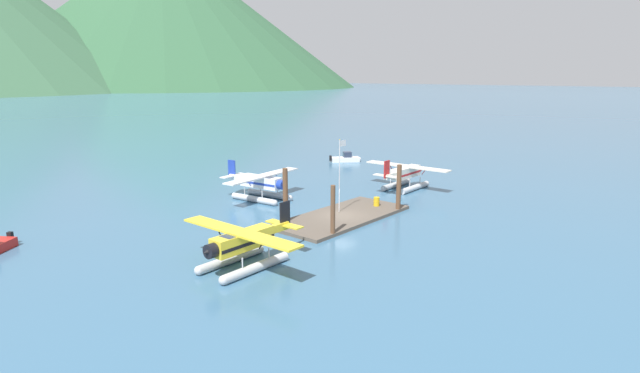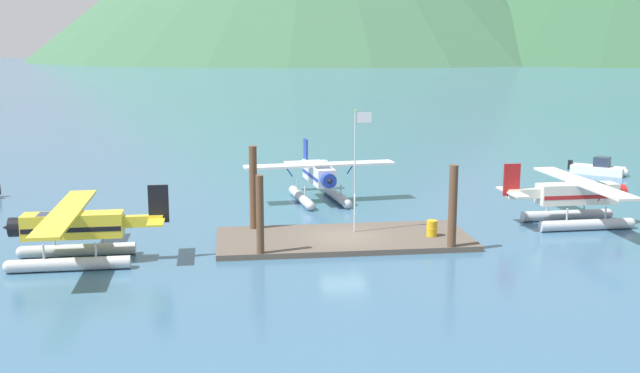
{
  "view_description": "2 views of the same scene",
  "coord_description": "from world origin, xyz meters",
  "px_view_note": "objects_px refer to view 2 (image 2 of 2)",
  "views": [
    {
      "loc": [
        -34.96,
        -27.39,
        12.92
      ],
      "look_at": [
        0.52,
        3.07,
        2.46
      ],
      "focal_mm": 28.12,
      "sensor_mm": 36.0,
      "label": 1
    },
    {
      "loc": [
        -6.3,
        -38.98,
        10.66
      ],
      "look_at": [
        -0.92,
        3.05,
        2.53
      ],
      "focal_mm": 41.59,
      "sensor_mm": 36.0,
      "label": 2
    }
  ],
  "objects_px": {
    "seaplane_yellow_port_aft": "(73,232)",
    "seaplane_cream_stbd_fwd": "(577,199)",
    "fuel_drum": "(432,228)",
    "boat_white_open_east": "(600,169)",
    "flagpole": "(357,158)",
    "seaplane_white_bow_centre": "(319,179)"
  },
  "relations": [
    {
      "from": "seaplane_yellow_port_aft",
      "to": "seaplane_cream_stbd_fwd",
      "type": "relative_size",
      "value": 1.0
    },
    {
      "from": "fuel_drum",
      "to": "boat_white_open_east",
      "type": "xyz_separation_m",
      "value": [
        19.77,
        19.05,
        -0.25
      ]
    },
    {
      "from": "flagpole",
      "to": "seaplane_cream_stbd_fwd",
      "type": "distance_m",
      "value": 13.93
    },
    {
      "from": "seaplane_yellow_port_aft",
      "to": "seaplane_cream_stbd_fwd",
      "type": "distance_m",
      "value": 28.66
    },
    {
      "from": "flagpole",
      "to": "seaplane_white_bow_centre",
      "type": "height_order",
      "value": "flagpole"
    },
    {
      "from": "seaplane_yellow_port_aft",
      "to": "seaplane_cream_stbd_fwd",
      "type": "height_order",
      "value": "same"
    },
    {
      "from": "seaplane_cream_stbd_fwd",
      "to": "boat_white_open_east",
      "type": "distance_m",
      "value": 19.42
    },
    {
      "from": "fuel_drum",
      "to": "seaplane_white_bow_centre",
      "type": "bearing_deg",
      "value": 113.1
    },
    {
      "from": "seaplane_cream_stbd_fwd",
      "to": "seaplane_white_bow_centre",
      "type": "bearing_deg",
      "value": 148.71
    },
    {
      "from": "flagpole",
      "to": "seaplane_white_bow_centre",
      "type": "bearing_deg",
      "value": 95.07
    },
    {
      "from": "fuel_drum",
      "to": "seaplane_yellow_port_aft",
      "type": "xyz_separation_m",
      "value": [
        -18.71,
        -1.81,
        0.84
      ]
    },
    {
      "from": "seaplane_yellow_port_aft",
      "to": "boat_white_open_east",
      "type": "xyz_separation_m",
      "value": [
        38.48,
        20.87,
        -1.09
      ]
    },
    {
      "from": "seaplane_cream_stbd_fwd",
      "to": "fuel_drum",
      "type": "bearing_deg",
      "value": -165.22
    },
    {
      "from": "flagpole",
      "to": "seaplane_white_bow_centre",
      "type": "relative_size",
      "value": 0.66
    },
    {
      "from": "seaplane_yellow_port_aft",
      "to": "seaplane_cream_stbd_fwd",
      "type": "bearing_deg",
      "value": 8.73
    },
    {
      "from": "boat_white_open_east",
      "to": "fuel_drum",
      "type": "bearing_deg",
      "value": -136.05
    },
    {
      "from": "seaplane_white_bow_centre",
      "to": "flagpole",
      "type": "bearing_deg",
      "value": -84.93
    },
    {
      "from": "flagpole",
      "to": "seaplane_cream_stbd_fwd",
      "type": "bearing_deg",
      "value": 4.54
    },
    {
      "from": "seaplane_white_bow_centre",
      "to": "seaplane_cream_stbd_fwd",
      "type": "distance_m",
      "value": 16.9
    },
    {
      "from": "flagpole",
      "to": "seaplane_yellow_port_aft",
      "type": "distance_m",
      "value": 15.4
    },
    {
      "from": "seaplane_yellow_port_aft",
      "to": "boat_white_open_east",
      "type": "height_order",
      "value": "seaplane_yellow_port_aft"
    },
    {
      "from": "fuel_drum",
      "to": "boat_white_open_east",
      "type": "height_order",
      "value": "boat_white_open_east"
    }
  ]
}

